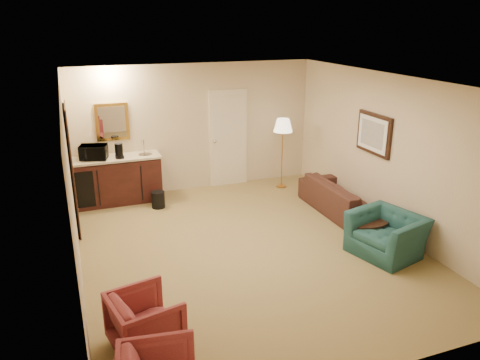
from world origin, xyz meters
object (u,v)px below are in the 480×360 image
object	(u,v)px
teal_armchair	(387,228)
rose_chair_near	(145,319)
wetbar_cabinet	(119,180)
floor_lamp	(282,153)
coffee_maker	(119,151)
sofa	(343,193)
microwave	(93,151)
waste_bin	(158,200)
coffee_table	(366,233)

from	to	relation	value
teal_armchair	rose_chair_near	world-z (taller)	teal_armchair
wetbar_cabinet	floor_lamp	size ratio (longest dim) A/B	1.10
coffee_maker	rose_chair_near	bearing A→B (deg)	-112.45
teal_armchair	floor_lamp	bearing A→B (deg)	168.10
wetbar_cabinet	sofa	size ratio (longest dim) A/B	0.81
floor_lamp	microwave	distance (m)	3.79
floor_lamp	microwave	xyz separation A→B (m)	(-3.76, 0.32, 0.34)
floor_lamp	microwave	size ratio (longest dim) A/B	3.03
teal_armchair	coffee_maker	bearing A→B (deg)	-150.57
wetbar_cabinet	teal_armchair	bearing A→B (deg)	-45.56
sofa	teal_armchair	size ratio (longest dim) A/B	2.04
wetbar_cabinet	rose_chair_near	xyz separation A→B (m)	(-0.25, -4.50, -0.10)
wetbar_cabinet	rose_chair_near	size ratio (longest dim) A/B	2.30
sofa	microwave	size ratio (longest dim) A/B	4.13
sofa	teal_armchair	distance (m)	1.63
sofa	coffee_maker	bearing A→B (deg)	62.53
waste_bin	microwave	world-z (taller)	microwave
coffee_table	waste_bin	xyz separation A→B (m)	(-2.80, 2.71, -0.05)
wetbar_cabinet	sofa	bearing A→B (deg)	-27.93
wetbar_cabinet	rose_chair_near	world-z (taller)	wetbar_cabinet
sofa	waste_bin	distance (m)	3.48
sofa	rose_chair_near	xyz separation A→B (m)	(-4.05, -2.49, -0.04)
coffee_maker	coffee_table	bearing A→B (deg)	-61.56
coffee_table	wetbar_cabinet	bearing A→B (deg)	136.60
wetbar_cabinet	rose_chair_near	distance (m)	4.51
floor_lamp	sofa	bearing A→B (deg)	-75.13
waste_bin	coffee_maker	xyz separation A→B (m)	(-0.60, 0.46, 0.90)
floor_lamp	waste_bin	world-z (taller)	floor_lamp
sofa	microwave	distance (m)	4.72
teal_armchair	microwave	distance (m)	5.40
rose_chair_near	floor_lamp	distance (m)	5.53
rose_chair_near	floor_lamp	bearing A→B (deg)	-53.15
coffee_maker	sofa	bearing A→B (deg)	-45.70
teal_armchair	coffee_maker	distance (m)	5.01
floor_lamp	coffee_maker	xyz separation A→B (m)	(-3.30, 0.23, 0.32)
coffee_maker	microwave	bearing A→B (deg)	150.10
wetbar_cabinet	waste_bin	size ratio (longest dim) A/B	5.18
sofa	coffee_maker	xyz separation A→B (m)	(-3.75, 1.92, 0.67)
sofa	teal_armchair	xyz separation A→B (m)	(-0.25, -1.61, 0.04)
wetbar_cabinet	coffee_table	world-z (taller)	wetbar_cabinet
coffee_table	coffee_maker	distance (m)	4.73
teal_armchair	coffee_table	xyz separation A→B (m)	(-0.10, 0.36, -0.23)
sofa	floor_lamp	xyz separation A→B (m)	(-0.45, 1.69, 0.35)
coffee_table	sofa	bearing A→B (deg)	74.34
sofa	rose_chair_near	distance (m)	4.75
wetbar_cabinet	coffee_table	distance (m)	4.76
waste_bin	floor_lamp	bearing A→B (deg)	4.94
teal_armchair	microwave	world-z (taller)	microwave
teal_armchair	coffee_maker	world-z (taller)	coffee_maker
teal_armchair	waste_bin	size ratio (longest dim) A/B	3.15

